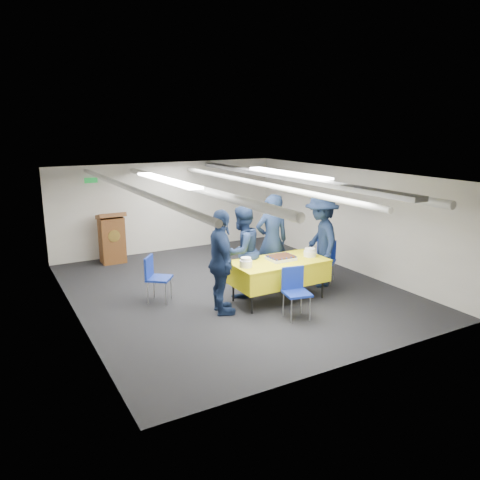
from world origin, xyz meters
name	(u,v)px	position (x,y,z in m)	size (l,w,h in m)	color
ground	(232,289)	(0.00, 0.00, 0.00)	(7.00, 7.00, 0.00)	black
room_shell	(226,197)	(0.09, 0.41, 1.81)	(6.00, 7.00, 2.30)	beige
serving_table	(279,271)	(0.49, -0.95, 0.56)	(1.80, 0.93, 0.77)	black
sheet_cake	(281,258)	(0.55, -0.94, 0.81)	(0.49, 0.38, 0.09)	white
plate_stack_left	(246,263)	(-0.25, -1.00, 0.85)	(0.22, 0.22, 0.17)	white
plate_stack_right	(310,253)	(1.17, -1.00, 0.84)	(0.24, 0.24, 0.16)	white
podium	(112,238)	(-1.60, 3.05, 0.61)	(0.62, 0.53, 1.25)	brown
chair_near	(295,287)	(0.28, -1.76, 0.53)	(0.49, 0.49, 0.87)	gray
chair_right	(325,257)	(1.97, -0.51, 0.53)	(0.59, 0.59, 0.87)	gray
chair_left	(155,274)	(-1.56, 0.11, 0.53)	(0.59, 0.59, 0.87)	gray
sailor_a	(272,241)	(0.80, -0.23, 0.95)	(0.70, 0.46, 1.91)	black
sailor_b	(242,252)	(0.00, -0.42, 0.88)	(0.86, 0.67, 1.76)	black
sailor_c	(221,262)	(-0.74, -1.01, 0.92)	(1.08, 0.45, 1.85)	black
sailor_d	(321,240)	(1.71, -0.66, 0.95)	(1.22, 0.70, 1.89)	black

